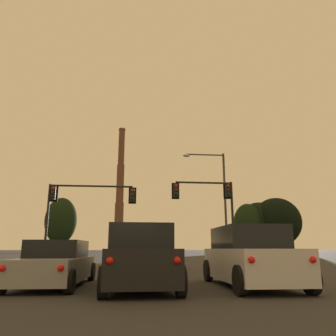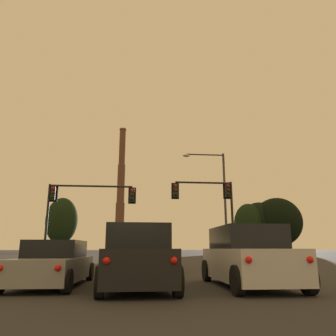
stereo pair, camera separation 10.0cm
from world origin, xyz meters
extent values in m
cube|color=gray|center=(-2.99, 11.40, 0.53)|extent=(1.92, 4.64, 0.70)
cube|color=black|center=(-2.98, 11.63, 1.15)|extent=(1.68, 2.24, 0.55)
cylinder|color=black|center=(-3.82, 13.32, 0.32)|extent=(0.24, 0.65, 0.64)
cylinder|color=black|center=(-2.06, 13.28, 0.32)|extent=(0.24, 0.65, 0.64)
cylinder|color=black|center=(-3.92, 9.52, 0.32)|extent=(0.24, 0.65, 0.64)
cylinder|color=black|center=(-2.16, 9.48, 0.32)|extent=(0.24, 0.65, 0.64)
sphere|color=red|center=(-3.77, 9.10, 0.68)|extent=(0.17, 0.17, 0.17)
sphere|color=red|center=(-2.33, 9.06, 0.68)|extent=(0.17, 0.17, 0.17)
cube|color=silver|center=(3.17, 10.57, 0.68)|extent=(1.95, 4.81, 0.95)
cube|color=black|center=(3.17, 10.69, 1.51)|extent=(1.80, 2.81, 0.70)
cylinder|color=black|center=(2.25, 12.50, 0.38)|extent=(0.22, 0.76, 0.76)
cylinder|color=black|center=(4.13, 12.49, 0.38)|extent=(0.22, 0.76, 0.76)
cylinder|color=black|center=(2.22, 8.65, 0.38)|extent=(0.22, 0.76, 0.76)
cylinder|color=black|center=(4.10, 8.64, 0.38)|extent=(0.22, 0.76, 0.76)
sphere|color=red|center=(2.38, 8.16, 0.89)|extent=(0.17, 0.17, 0.17)
sphere|color=red|center=(3.94, 8.15, 0.89)|extent=(0.17, 0.17, 0.17)
cube|color=#4C4F54|center=(0.33, 18.59, 0.53)|extent=(1.75, 4.01, 0.72)
cube|color=black|center=(0.33, 18.19, 1.16)|extent=(1.57, 1.91, 0.55)
cylinder|color=black|center=(-0.49, 20.22, 0.30)|extent=(0.22, 0.60, 0.60)
cylinder|color=black|center=(1.19, 20.20, 0.30)|extent=(0.22, 0.60, 0.60)
cylinder|color=black|center=(-0.52, 16.97, 0.30)|extent=(0.22, 0.60, 0.60)
cylinder|color=black|center=(1.16, 16.96, 0.30)|extent=(0.22, 0.60, 0.60)
sphere|color=red|center=(-0.36, 16.57, 0.68)|extent=(0.17, 0.17, 0.17)
sphere|color=red|center=(1.00, 16.56, 0.68)|extent=(0.17, 0.17, 0.17)
cube|color=black|center=(-0.32, 10.44, 0.68)|extent=(2.07, 4.86, 0.95)
cube|color=black|center=(-0.32, 10.56, 1.51)|extent=(1.87, 2.86, 0.70)
cylinder|color=black|center=(-1.32, 12.34, 0.38)|extent=(0.24, 0.77, 0.76)
cylinder|color=black|center=(0.56, 12.40, 0.38)|extent=(0.24, 0.77, 0.76)
cylinder|color=black|center=(-1.20, 8.49, 0.38)|extent=(0.24, 0.77, 0.76)
cylinder|color=black|center=(0.68, 8.55, 0.38)|extent=(0.24, 0.77, 0.76)
sphere|color=red|center=(-1.02, 8.00, 0.89)|extent=(0.17, 0.17, 0.17)
sphere|color=red|center=(0.54, 8.05, 0.89)|extent=(0.17, 0.17, 0.17)
cylinder|color=black|center=(-6.80, 24.72, 2.91)|extent=(0.18, 0.18, 5.82)
cylinder|color=black|center=(-6.80, 24.72, 0.05)|extent=(0.40, 0.40, 0.10)
cube|color=black|center=(-6.51, 24.72, 5.15)|extent=(0.34, 0.34, 1.04)
cube|color=black|center=(-6.51, 24.90, 5.15)|extent=(0.58, 0.03, 1.25)
sphere|color=red|center=(-6.51, 24.53, 5.47)|extent=(0.22, 0.22, 0.22)
sphere|color=#352604|center=(-6.51, 24.53, 5.15)|extent=(0.22, 0.22, 0.22)
sphere|color=black|center=(-6.51, 24.53, 4.82)|extent=(0.22, 0.22, 0.22)
cylinder|color=black|center=(-3.76, 24.72, 5.72)|extent=(6.08, 0.14, 0.14)
sphere|color=black|center=(-6.80, 24.72, 5.72)|extent=(0.18, 0.18, 0.18)
cube|color=black|center=(-0.72, 24.72, 5.08)|extent=(0.34, 0.34, 1.04)
cube|color=black|center=(-0.72, 24.90, 5.08)|extent=(0.58, 0.03, 1.25)
sphere|color=red|center=(-0.72, 24.53, 5.40)|extent=(0.22, 0.22, 0.22)
sphere|color=#352604|center=(-0.72, 24.53, 5.08)|extent=(0.22, 0.22, 0.22)
sphere|color=black|center=(-0.72, 24.53, 4.75)|extent=(0.22, 0.22, 0.22)
cylinder|color=black|center=(6.79, 24.19, 3.07)|extent=(0.18, 0.18, 6.13)
cylinder|color=black|center=(6.79, 24.19, 0.05)|extent=(0.40, 0.40, 0.10)
cube|color=black|center=(6.50, 24.19, 5.46)|extent=(0.34, 0.34, 1.04)
cube|color=black|center=(6.50, 24.37, 5.46)|extent=(0.58, 0.03, 1.25)
sphere|color=red|center=(6.50, 24.00, 5.79)|extent=(0.22, 0.22, 0.22)
sphere|color=#352604|center=(6.50, 24.00, 5.46)|extent=(0.22, 0.22, 0.22)
sphere|color=black|center=(6.50, 24.00, 5.14)|extent=(0.22, 0.22, 0.22)
cylinder|color=black|center=(4.65, 24.19, 6.03)|extent=(4.28, 0.14, 0.14)
sphere|color=black|center=(6.79, 24.19, 6.03)|extent=(0.18, 0.18, 0.18)
cube|color=black|center=(2.51, 24.19, 5.39)|extent=(0.34, 0.34, 1.04)
cube|color=black|center=(2.51, 24.37, 5.39)|extent=(0.58, 0.03, 1.25)
sphere|color=red|center=(2.51, 24.00, 5.72)|extent=(0.22, 0.22, 0.22)
sphere|color=#352604|center=(2.51, 24.00, 5.39)|extent=(0.22, 0.22, 0.22)
sphere|color=black|center=(2.51, 24.00, 5.07)|extent=(0.22, 0.22, 0.22)
cylinder|color=#38383A|center=(7.44, 28.33, 4.81)|extent=(0.20, 0.20, 9.62)
cylinder|color=#38383A|center=(5.72, 28.33, 9.47)|extent=(3.42, 0.12, 0.12)
sphere|color=#38383A|center=(7.44, 28.33, 9.47)|extent=(0.20, 0.20, 0.20)
ellipsoid|color=silver|center=(4.01, 28.33, 9.35)|extent=(0.64, 0.36, 0.26)
cylinder|color=#523427|center=(-7.34, 141.72, 1.62)|extent=(6.11, 6.11, 3.25)
cylinder|color=brown|center=(-7.34, 141.72, 11.73)|extent=(3.82, 3.82, 16.97)
cylinder|color=brown|center=(-7.34, 141.72, 28.70)|extent=(3.28, 3.28, 16.97)
cylinder|color=brown|center=(-7.34, 141.72, 45.67)|extent=(2.75, 2.75, 16.97)
cylinder|color=brown|center=(-7.34, 141.72, 53.80)|extent=(3.08, 3.08, 0.70)
cylinder|color=black|center=(35.36, 92.89, 1.56)|extent=(1.28, 1.28, 3.12)
ellipsoid|color=black|center=(35.36, 92.89, 7.93)|extent=(12.78, 11.51, 12.82)
cylinder|color=black|center=(-21.29, 95.45, 1.99)|extent=(0.88, 0.88, 3.98)
ellipsoid|color=black|center=(-21.29, 95.45, 8.82)|extent=(8.76, 7.88, 12.91)
cylinder|color=black|center=(31.02, 90.22, 1.43)|extent=(0.82, 0.82, 2.85)
ellipsoid|color=black|center=(31.02, 90.22, 7.44)|extent=(8.17, 7.35, 12.23)
cylinder|color=black|center=(39.94, 91.20, 1.76)|extent=(1.39, 1.39, 3.52)
ellipsoid|color=black|center=(39.94, 91.20, 8.64)|extent=(13.88, 12.50, 13.65)
camera|label=1|loc=(-0.47, 0.15, 1.16)|focal=35.00mm
camera|label=2|loc=(-0.37, 0.14, 1.16)|focal=35.00mm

